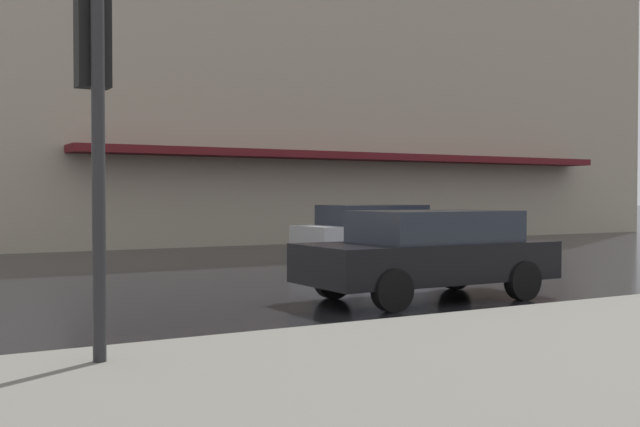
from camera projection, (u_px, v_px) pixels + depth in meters
traffic_signal_post at (95, 96)px, 7.07m from camera, size 0.44×0.30×3.34m
car_black at (429, 252)px, 12.31m from camera, size 1.85×4.10×1.41m
car_silver at (376, 231)px, 19.61m from camera, size 1.85×4.10×1.41m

